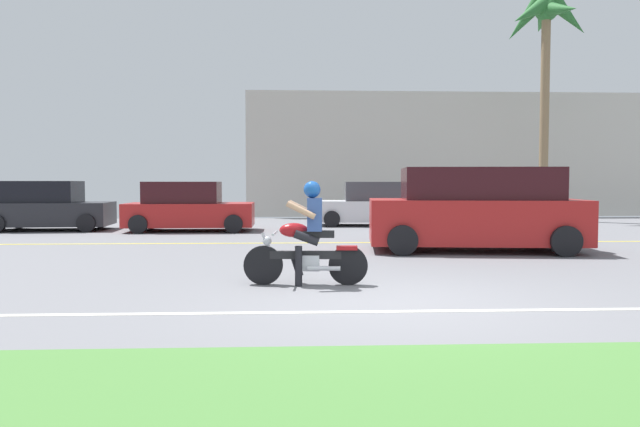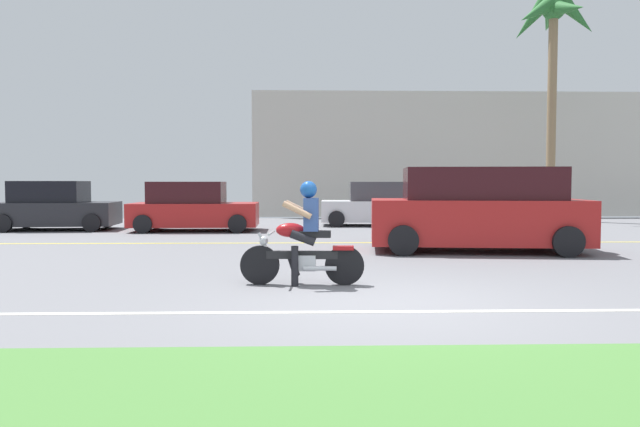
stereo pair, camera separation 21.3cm
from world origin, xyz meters
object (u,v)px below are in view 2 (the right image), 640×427
parked_car_1 (193,208)px  parked_car_2 (376,205)px  suv_nearby (478,210)px  motorcyclist (303,241)px  parked_car_0 (55,207)px  palm_tree_0 (552,30)px

parked_car_1 → parked_car_2: bearing=19.5°
suv_nearby → motorcyclist: bearing=-132.3°
motorcyclist → parked_car_0: 13.23m
parked_car_2 → palm_tree_0: palm_tree_0 is taller
parked_car_1 → parked_car_2: 6.41m
motorcyclist → palm_tree_0: 19.11m
palm_tree_0 → parked_car_2: bearing=-160.1°
suv_nearby → parked_car_1: (-7.34, 5.82, -0.18)m
palm_tree_0 → parked_car_1: bearing=-160.3°
motorcyclist → parked_car_1: parked_car_1 is taller
parked_car_0 → parked_car_1: (4.48, -0.49, -0.01)m
palm_tree_0 → parked_car_0: bearing=-166.5°
motorcyclist → parked_car_0: size_ratio=0.49×
parked_car_0 → parked_car_1: size_ratio=0.95×
motorcyclist → parked_car_2: size_ratio=0.49×
motorcyclist → parked_car_2: same height
suv_nearby → parked_car_0: suv_nearby is taller
suv_nearby → palm_tree_0: bearing=60.5°
parked_car_2 → parked_car_1: bearing=-160.5°
parked_car_0 → parked_car_1: parked_car_0 is taller
motorcyclist → parked_car_1: size_ratio=0.47×
parked_car_0 → palm_tree_0: size_ratio=0.41×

